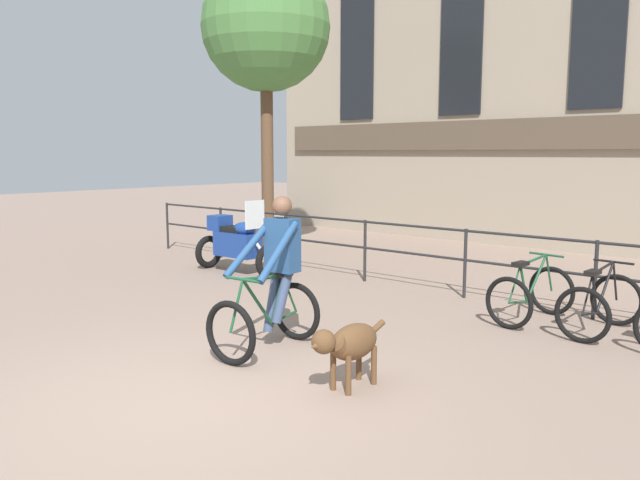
{
  "coord_description": "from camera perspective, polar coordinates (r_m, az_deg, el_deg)",
  "views": [
    {
      "loc": [
        4.39,
        -3.19,
        2.17
      ],
      "look_at": [
        -0.86,
        2.86,
        1.05
      ],
      "focal_mm": 35.0,
      "sensor_mm": 36.0,
      "label": 1
    }
  ],
  "objects": [
    {
      "name": "parked_motorcycle",
      "position": [
        11.4,
        -7.62,
        -0.23
      ],
      "size": [
        1.74,
        0.65,
        1.35
      ],
      "rotation": [
        0.0,
        0.0,
        1.59
      ],
      "color": "black",
      "rests_on": "ground_plane"
    },
    {
      "name": "dog",
      "position": [
        5.8,
        2.64,
        -9.42
      ],
      "size": [
        0.31,
        1.02,
        0.64
      ],
      "rotation": [
        0.0,
        0.0,
        -0.04
      ],
      "color": "brown",
      "rests_on": "ground_plane"
    },
    {
      "name": "parked_bicycle_near_lamp",
      "position": [
        8.52,
        18.73,
        -4.74
      ],
      "size": [
        0.8,
        1.19,
        0.86
      ],
      "rotation": [
        0.0,
        0.0,
        3.01
      ],
      "color": "black",
      "rests_on": "ground_plane"
    },
    {
      "name": "tree_canalside_left",
      "position": [
        13.61,
        -4.98,
        18.75
      ],
      "size": [
        2.67,
        2.67,
        6.1
      ],
      "color": "brown",
      "rests_on": "ground_plane"
    },
    {
      "name": "cyclist_with_bike",
      "position": [
        6.91,
        -4.33,
        -3.8
      ],
      "size": [
        0.79,
        1.23,
        1.7
      ],
      "rotation": [
        0.0,
        0.0,
        0.09
      ],
      "color": "black",
      "rests_on": "ground_plane"
    },
    {
      "name": "canal_railing",
      "position": [
        9.58,
        13.16,
        -1.03
      ],
      "size": [
        15.05,
        0.05,
        1.05
      ],
      "color": "#232326",
      "rests_on": "ground_plane"
    },
    {
      "name": "parked_bicycle_mid_left",
      "position": [
        8.25,
        24.24,
        -5.43
      ],
      "size": [
        0.74,
        1.15,
        0.86
      ],
      "rotation": [
        0.0,
        0.0,
        3.07
      ],
      "color": "black",
      "rests_on": "ground_plane"
    },
    {
      "name": "ground_plane",
      "position": [
        5.84,
        -12.51,
        -14.03
      ],
      "size": [
        60.0,
        60.0,
        0.0
      ],
      "primitive_type": "plane",
      "color": "gray"
    }
  ]
}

